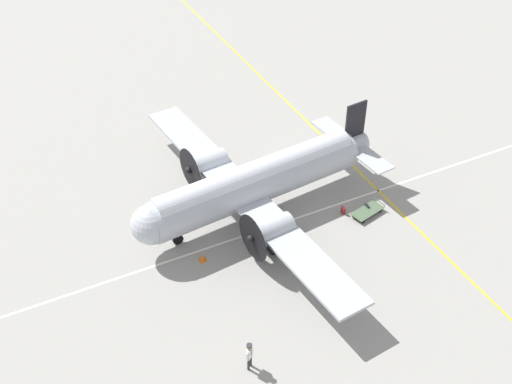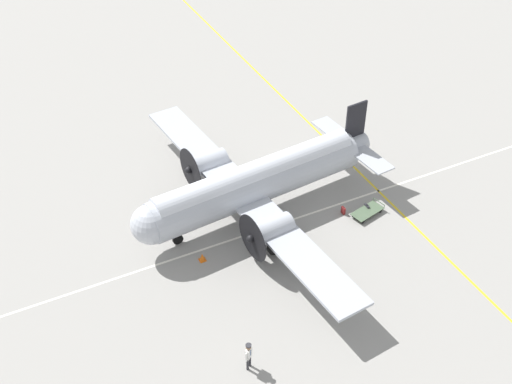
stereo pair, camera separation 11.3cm
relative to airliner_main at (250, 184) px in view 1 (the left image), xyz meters
The scene contains 9 objects.
ground_plane 2.61m from the airliner_main, 95.77° to the left, with size 300.00×300.00×0.00m, color gray.
apron_line_eastwest 9.55m from the airliner_main, 90.28° to the left, with size 120.00×0.16×0.01m.
apron_line_northsouth 3.14m from the airliner_main, 14.07° to the left, with size 0.16×120.00×0.01m.
airliner_main is the anchor object (origin of this frame).
crew_foreground 12.42m from the airliner_main, 26.23° to the right, with size 0.44×0.53×1.89m.
suitcase_near_door 6.68m from the airliner_main, 64.40° to the left, with size 0.36×0.15×0.56m.
suitcase_upright_spare 8.25m from the airliner_main, 66.77° to the left, with size 0.47×0.16×0.48m.
baggage_cart 8.21m from the airliner_main, 63.52° to the left, with size 1.56×2.47×0.56m.
traffic_cone 5.78m from the airliner_main, 60.18° to the right, with size 0.43×0.43×0.57m.
Camera 1 is at (29.55, -14.67, 28.38)m, focal length 45.00 mm.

